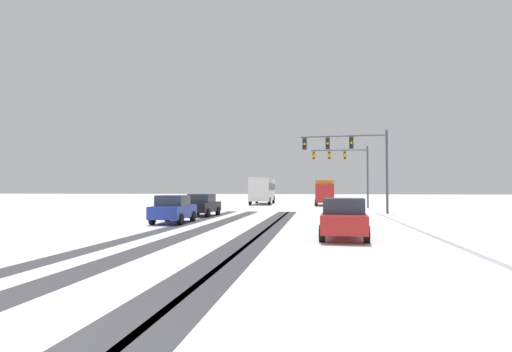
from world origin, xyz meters
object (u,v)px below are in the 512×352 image
(car_red_third, at_px, (344,218))
(traffic_signal_far_right, at_px, (345,162))
(traffic_signal_near_right, at_px, (351,152))
(car_black_lead, at_px, (202,205))
(bus_oncoming, at_px, (263,189))
(car_blue_second, at_px, (173,209))
(box_truck_delivery, at_px, (325,192))

(car_red_third, bearing_deg, traffic_signal_far_right, 86.15)
(traffic_signal_near_right, bearing_deg, traffic_signal_far_right, 88.65)
(car_black_lead, relative_size, bus_oncoming, 0.38)
(traffic_signal_near_right, height_order, car_black_lead, traffic_signal_near_right)
(car_blue_second, relative_size, car_red_third, 0.99)
(traffic_signal_near_right, bearing_deg, bus_oncoming, 114.40)
(traffic_signal_far_right, distance_m, box_truck_delivery, 7.48)
(traffic_signal_near_right, distance_m, box_truck_delivery, 18.58)
(traffic_signal_near_right, relative_size, traffic_signal_far_right, 1.02)
(bus_oncoming, height_order, box_truck_delivery, bus_oncoming)
(bus_oncoming, bearing_deg, car_red_third, -77.51)
(car_black_lead, xyz_separation_m, car_blue_second, (0.03, -6.15, 0.00))
(car_black_lead, xyz_separation_m, box_truck_delivery, (9.24, 21.41, 0.82))
(car_black_lead, xyz_separation_m, bus_oncoming, (1.19, 24.70, 1.18))
(car_blue_second, bearing_deg, traffic_signal_near_right, 40.54)
(traffic_signal_near_right, height_order, bus_oncoming, traffic_signal_near_right)
(traffic_signal_far_right, relative_size, bus_oncoming, 0.59)
(car_black_lead, distance_m, car_red_third, 15.48)
(car_red_third, distance_m, box_truck_delivery, 33.73)
(car_black_lead, bearing_deg, car_blue_second, -89.73)
(car_black_lead, distance_m, box_truck_delivery, 23.34)
(traffic_signal_near_right, distance_m, car_red_third, 16.08)
(car_blue_second, distance_m, box_truck_delivery, 29.07)
(car_black_lead, distance_m, car_blue_second, 6.15)
(traffic_signal_far_right, bearing_deg, car_blue_second, -117.98)
(traffic_signal_near_right, bearing_deg, car_red_third, -95.74)
(traffic_signal_far_right, height_order, bus_oncoming, traffic_signal_far_right)
(car_blue_second, bearing_deg, box_truck_delivery, 71.52)
(car_red_third, height_order, bus_oncoming, bus_oncoming)
(traffic_signal_far_right, distance_m, bus_oncoming, 14.28)
(car_black_lead, height_order, car_blue_second, same)
(traffic_signal_near_right, height_order, traffic_signal_far_right, same)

